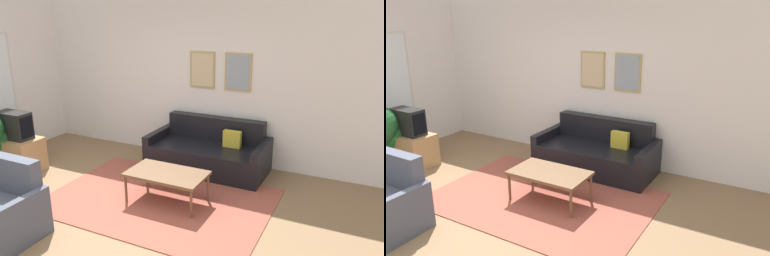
{
  "view_description": "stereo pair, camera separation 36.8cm",
  "coord_description": "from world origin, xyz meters",
  "views": [
    {
      "loc": [
        2.92,
        -2.88,
        2.45
      ],
      "look_at": [
        0.67,
        1.79,
        0.85
      ],
      "focal_mm": 35.0,
      "sensor_mm": 36.0,
      "label": 1
    },
    {
      "loc": [
        3.24,
        -2.71,
        2.45
      ],
      "look_at": [
        0.67,
        1.79,
        0.85
      ],
      "focal_mm": 35.0,
      "sensor_mm": 36.0,
      "label": 2
    }
  ],
  "objects": [
    {
      "name": "tv",
      "position": [
        -2.06,
        0.99,
        0.75
      ],
      "size": [
        0.58,
        0.28,
        0.43
      ],
      "color": "black",
      "rests_on": "tv_stand"
    },
    {
      "name": "tv_stand",
      "position": [
        -2.07,
        0.99,
        0.27
      ],
      "size": [
        0.79,
        0.49,
        0.54
      ],
      "color": "#A87F51",
      "rests_on": "ground_plane"
    },
    {
      "name": "wall_back",
      "position": [
        0.01,
        2.82,
        1.35
      ],
      "size": [
        8.0,
        0.09,
        2.7
      ],
      "color": "silver",
      "rests_on": "ground_plane"
    },
    {
      "name": "area_rug",
      "position": [
        0.53,
        1.07,
        0.01
      ],
      "size": [
        2.98,
        2.05,
        0.01
      ],
      "color": "#9E4C3D",
      "rests_on": "ground_plane"
    },
    {
      "name": "ground_plane",
      "position": [
        0.0,
        0.0,
        0.0
      ],
      "size": [
        16.0,
        16.0,
        0.0
      ],
      "primitive_type": "plane",
      "color": "#846647"
    },
    {
      "name": "potted_plant_by_window",
      "position": [
        -2.5,
        1.42,
        0.41
      ],
      "size": [
        0.39,
        0.39,
        0.66
      ],
      "color": "#935638",
      "rests_on": "ground_plane"
    },
    {
      "name": "coffee_table",
      "position": [
        0.64,
        1.09,
        0.39
      ],
      "size": [
        1.05,
        0.6,
        0.43
      ],
      "color": "brown",
      "rests_on": "ground_plane"
    },
    {
      "name": "couch",
      "position": [
        0.71,
        2.35,
        0.28
      ],
      "size": [
        1.9,
        0.9,
        0.81
      ],
      "color": "black",
      "rests_on": "ground_plane"
    },
    {
      "name": "potted_plant_small",
      "position": [
        -2.32,
        0.82,
        0.49
      ],
      "size": [
        0.5,
        0.5,
        0.8
      ],
      "color": "beige",
      "rests_on": "ground_plane"
    }
  ]
}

